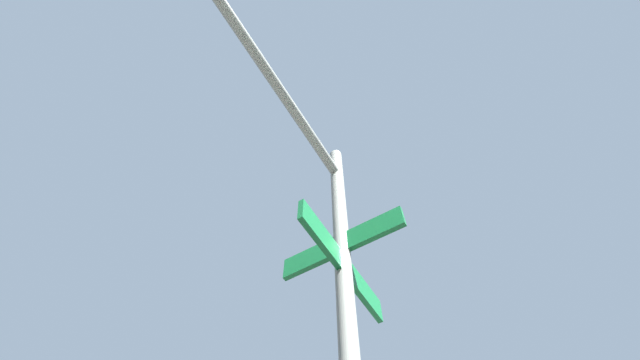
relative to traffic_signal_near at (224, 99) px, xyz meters
The scene contains 1 object.
traffic_signal_near is the anchor object (origin of this frame).
Camera 1 is at (-7.06, -5.27, 1.44)m, focal length 23.73 mm.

